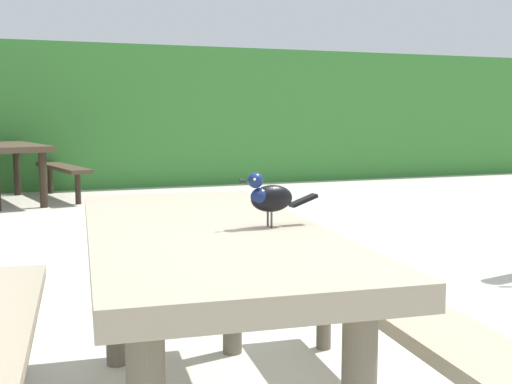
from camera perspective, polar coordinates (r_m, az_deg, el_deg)
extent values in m
cube|color=#387A33|center=(10.93, -15.85, 6.47)|extent=(28.00, 2.36, 2.15)
cube|color=gray|center=(2.20, -4.75, -3.78)|extent=(0.91, 1.86, 0.07)
cylinder|color=#635B4C|center=(2.94, -12.42, -8.60)|extent=(0.09, 0.09, 0.67)
cylinder|color=#635B4C|center=(3.01, -2.14, -8.07)|extent=(0.09, 0.09, 0.67)
cylinder|color=#635B4C|center=(2.93, -20.96, -11.79)|extent=(0.07, 0.07, 0.39)
cube|color=gray|center=(2.49, 11.57, -9.49)|extent=(0.43, 1.73, 0.05)
cylinder|color=#635B4C|center=(3.11, 6.06, -10.25)|extent=(0.07, 0.07, 0.39)
ellipsoid|color=black|center=(2.12, 1.40, -0.58)|extent=(0.16, 0.08, 0.09)
ellipsoid|color=navy|center=(2.11, 0.40, -0.46)|extent=(0.07, 0.07, 0.06)
sphere|color=navy|center=(2.09, -0.06, 1.05)|extent=(0.05, 0.05, 0.05)
sphere|color=#EAE08C|center=(2.07, -0.12, 1.13)|extent=(0.01, 0.01, 0.01)
sphere|color=#EAE08C|center=(2.10, -0.58, 1.22)|extent=(0.01, 0.01, 0.01)
cone|color=black|center=(2.07, -1.08, 1.00)|extent=(0.03, 0.02, 0.02)
cube|color=black|center=(2.18, 4.22, -0.75)|extent=(0.10, 0.04, 0.04)
cylinder|color=#47423D|center=(2.12, 1.39, -2.46)|extent=(0.01, 0.01, 0.05)
cylinder|color=#47423D|center=(2.14, 1.05, -2.35)|extent=(0.01, 0.01, 0.05)
cube|color=#473828|center=(8.68, -21.31, 3.76)|extent=(1.12, 1.92, 0.07)
cylinder|color=#2E241A|center=(8.08, -18.38, 1.04)|extent=(0.09, 0.09, 0.67)
cylinder|color=#2E241A|center=(9.44, -20.47, 1.76)|extent=(0.09, 0.09, 0.67)
cube|color=#473828|center=(8.86, -16.79, 2.11)|extent=(0.63, 1.73, 0.05)
cylinder|color=#2E241A|center=(8.27, -15.53, 0.29)|extent=(0.07, 0.07, 0.39)
cylinder|color=#2E241A|center=(9.50, -17.79, 1.04)|extent=(0.07, 0.07, 0.39)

